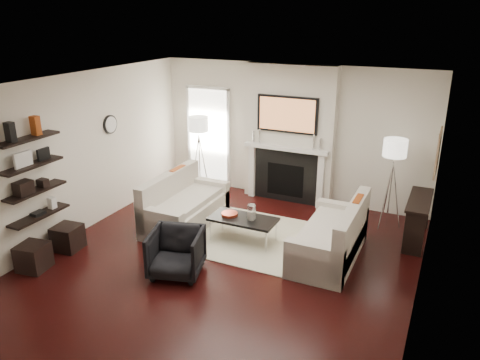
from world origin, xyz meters
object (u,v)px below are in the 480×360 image
at_px(coffee_table, 243,219).
at_px(armchair, 176,251).
at_px(lamp_right_shade, 395,148).
at_px(ottoman_near, 68,237).
at_px(loveseat_right_base, 328,245).
at_px(lamp_left_shade, 198,124).
at_px(loveseat_left_base, 186,214).

distance_m(coffee_table, armchair, 1.41).
distance_m(lamp_right_shade, ottoman_near, 5.60).
height_order(loveseat_right_base, lamp_right_shade, lamp_right_shade).
relative_size(coffee_table, armchair, 1.47).
distance_m(lamp_left_shade, ottoman_near, 3.49).
bearing_deg(armchair, ottoman_near, 166.75).
bearing_deg(lamp_right_shade, loveseat_right_base, -112.79).
xyz_separation_m(lamp_left_shade, ottoman_near, (-0.62, -3.20, -1.25)).
xyz_separation_m(coffee_table, lamp_right_shade, (2.08, 1.63, 1.05)).
xyz_separation_m(loveseat_right_base, ottoman_near, (-3.87, -1.51, -0.01)).
xyz_separation_m(coffee_table, lamp_left_shade, (-1.82, 1.76, 1.05)).
relative_size(coffee_table, ottoman_near, 2.75).
bearing_deg(loveseat_right_base, lamp_right_shade, 67.21).
height_order(loveseat_left_base, armchair, armchair).
bearing_deg(lamp_left_shade, ottoman_near, -100.96).
distance_m(lamp_left_shade, lamp_right_shade, 3.90).
relative_size(loveseat_right_base, coffee_table, 1.64).
relative_size(loveseat_right_base, lamp_left_shade, 4.50).
relative_size(armchair, ottoman_near, 1.87).
bearing_deg(lamp_right_shade, armchair, -130.44).
height_order(coffee_table, armchair, armchair).
bearing_deg(lamp_left_shade, loveseat_right_base, -27.50).
distance_m(coffee_table, ottoman_near, 2.84).
bearing_deg(loveseat_right_base, armchair, -143.00).
relative_size(armchair, lamp_left_shade, 1.87).
height_order(coffee_table, lamp_right_shade, lamp_right_shade).
distance_m(loveseat_right_base, lamp_left_shade, 3.87).
bearing_deg(lamp_right_shade, coffee_table, -141.95).
height_order(loveseat_left_base, coffee_table, same).
height_order(loveseat_right_base, armchair, armchair).
bearing_deg(lamp_right_shade, loveseat_left_base, -155.74).
bearing_deg(coffee_table, loveseat_right_base, 2.94).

